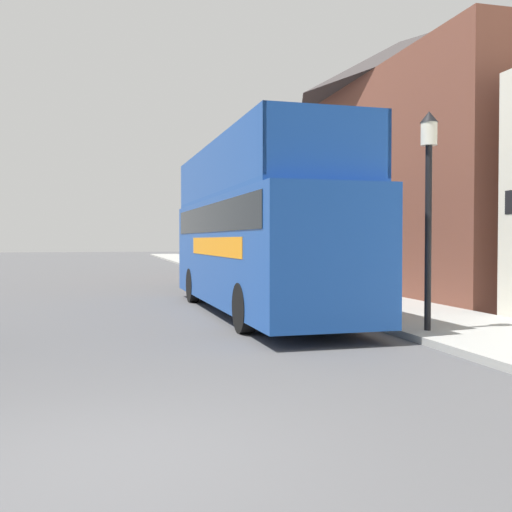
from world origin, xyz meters
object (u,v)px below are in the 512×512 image
at_px(lamp_post_nearest, 429,178).
at_px(lamp_post_second, 300,197).
at_px(tour_bus, 255,240).
at_px(lamp_post_third, 237,212).
at_px(parked_car_ahead_of_bus, 217,270).

distance_m(lamp_post_nearest, lamp_post_second, 8.36).
relative_size(lamp_post_nearest, lamp_post_second, 0.93).
distance_m(tour_bus, lamp_post_third, 12.33).
height_order(lamp_post_nearest, lamp_post_second, lamp_post_second).
bearing_deg(lamp_post_second, lamp_post_nearest, -90.82).
xyz_separation_m(parked_car_ahead_of_bus, lamp_post_second, (1.82, -5.30, 2.68)).
bearing_deg(lamp_post_nearest, tour_bus, 116.91).
height_order(tour_bus, lamp_post_nearest, lamp_post_nearest).
bearing_deg(lamp_post_third, parked_car_ahead_of_bus, -116.42).
xyz_separation_m(tour_bus, parked_car_ahead_of_bus, (0.66, 9.01, -1.26)).
xyz_separation_m(tour_bus, lamp_post_nearest, (2.36, -4.65, 1.21)).
bearing_deg(lamp_post_third, tour_bus, -100.24).
bearing_deg(lamp_post_nearest, lamp_post_third, 90.63).
bearing_deg(lamp_post_second, lamp_post_third, 92.07).
relative_size(parked_car_ahead_of_bus, lamp_post_second, 0.96).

